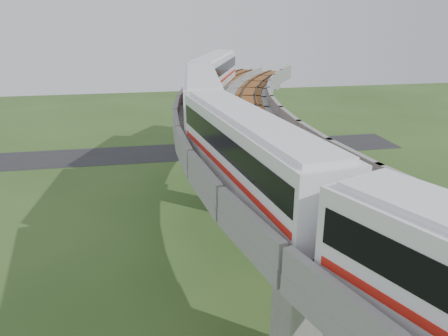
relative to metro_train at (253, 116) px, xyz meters
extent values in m
plane|color=#2E4B1E|center=(-0.38, 1.98, -12.31)|extent=(160.00, 160.00, 0.00)
cube|color=gray|center=(13.62, -0.02, -12.29)|extent=(18.00, 26.00, 0.04)
cube|color=#232326|center=(-0.38, 31.98, -12.29)|extent=(60.00, 8.00, 0.03)
cube|color=#99968E|center=(8.74, 33.78, -8.11)|extent=(2.86, 2.93, 8.40)
cube|color=#99968E|center=(8.74, 33.78, -3.31)|extent=(7.21, 5.74, 1.20)
cube|color=#99968E|center=(0.53, 12.40, -8.11)|extent=(2.35, 2.51, 8.40)
cube|color=#99968E|center=(0.53, 12.40, -3.31)|extent=(7.31, 3.58, 1.20)
cube|color=#99968E|center=(0.53, -8.44, -8.11)|extent=(2.35, 2.51, 8.40)
cube|color=#99968E|center=(0.53, -8.44, -3.31)|extent=(7.31, 3.58, 1.20)
cube|color=gray|center=(5.81, 28.52, -2.31)|extent=(16.42, 20.91, 0.80)
cube|color=gray|center=(1.95, 30.42, -1.41)|extent=(8.66, 17.08, 1.00)
cube|color=gray|center=(9.66, 26.62, -1.41)|extent=(8.66, 17.08, 1.00)
cube|color=brown|center=(3.83, 29.49, -1.85)|extent=(10.68, 18.08, 0.12)
cube|color=black|center=(3.83, 29.49, -1.73)|extent=(9.69, 17.59, 0.12)
cube|color=brown|center=(7.78, 27.55, -1.85)|extent=(10.68, 18.08, 0.12)
cube|color=black|center=(7.78, 27.55, -1.73)|extent=(9.69, 17.59, 0.12)
cube|color=gray|center=(0.32, 11.11, -2.31)|extent=(11.77, 20.03, 0.80)
cube|color=gray|center=(-3.93, 11.76, -1.41)|extent=(3.22, 18.71, 1.00)
cube|color=gray|center=(4.57, 10.46, -1.41)|extent=(3.22, 18.71, 1.00)
cube|color=brown|center=(-1.86, 11.44, -1.85)|extent=(5.44, 19.05, 0.12)
cube|color=black|center=(-1.86, 11.44, -1.73)|extent=(4.35, 18.88, 0.12)
cube|color=brown|center=(2.49, 10.77, -1.85)|extent=(5.44, 19.05, 0.12)
cube|color=black|center=(2.49, 10.77, -1.73)|extent=(4.35, 18.88, 0.12)
cube|color=gray|center=(0.32, -7.15, -2.31)|extent=(11.77, 20.03, 0.80)
cube|color=gray|center=(-3.93, -7.80, -1.41)|extent=(3.22, 18.71, 1.00)
cube|color=gray|center=(4.57, -6.49, -1.41)|extent=(3.22, 18.71, 1.00)
cube|color=brown|center=(-1.86, -7.48, -1.85)|extent=(5.44, 19.05, 0.12)
cube|color=black|center=(-1.86, -7.48, -1.73)|extent=(4.35, 18.88, 0.12)
cube|color=brown|center=(2.49, -6.81, -1.85)|extent=(5.44, 19.05, 0.12)
cube|color=black|center=(2.49, -6.81, -1.73)|extent=(4.35, 18.88, 0.12)
cube|color=white|center=(-1.92, -7.03, -0.07)|extent=(4.85, 15.23, 3.20)
cube|color=white|center=(-1.92, -7.03, 1.63)|extent=(4.20, 14.41, 0.22)
cube|color=black|center=(-1.92, -7.03, 0.38)|extent=(4.82, 14.65, 1.15)
cube|color=red|center=(-1.92, -7.03, -0.82)|extent=(4.82, 14.65, 0.30)
cube|color=black|center=(-1.92, -7.03, -1.53)|extent=(3.73, 12.89, 0.28)
cube|color=white|center=(-2.24, 8.52, -0.07)|extent=(4.26, 15.20, 3.20)
cube|color=white|center=(-2.24, 8.52, 1.63)|extent=(3.65, 14.40, 0.22)
cube|color=black|center=(-2.24, 8.52, 0.38)|extent=(4.26, 14.61, 1.15)
cube|color=red|center=(-2.24, 8.52, -0.82)|extent=(4.26, 14.61, 0.30)
cube|color=black|center=(-2.24, 8.52, -1.53)|extent=(3.23, 12.88, 0.28)
cube|color=white|center=(1.32, 23.67, -0.07)|extent=(7.76, 15.00, 3.20)
cube|color=white|center=(1.32, 23.67, 1.63)|extent=(6.99, 14.11, 0.22)
cube|color=black|center=(1.32, 23.67, 0.38)|extent=(7.61, 14.46, 1.15)
cube|color=red|center=(1.32, 23.67, -0.82)|extent=(7.61, 14.46, 0.30)
cube|color=black|center=(1.32, 23.67, -1.53)|extent=(6.23, 12.61, 0.28)
cylinder|color=#2D382D|center=(11.87, 21.27, -11.56)|extent=(0.08, 0.08, 1.50)
cube|color=#2D382D|center=(11.00, 18.96, -11.56)|extent=(1.69, 4.77, 1.40)
cylinder|color=#2D382D|center=(10.24, 16.61, -11.56)|extent=(0.08, 0.08, 1.50)
cube|color=#2D382D|center=(9.60, 14.22, -11.56)|extent=(1.23, 4.91, 1.40)
cylinder|color=#2D382D|center=(9.07, 11.81, -11.56)|extent=(0.08, 0.08, 1.50)
cube|color=#2D382D|center=(8.65, 9.37, -11.56)|extent=(0.75, 4.99, 1.40)
cylinder|color=#2D382D|center=(8.36, 6.92, -11.56)|extent=(0.08, 0.08, 1.50)
cube|color=#2D382D|center=(8.18, 4.45, -11.56)|extent=(0.27, 5.04, 1.40)
cylinder|color=#2D382D|center=(8.12, 1.98, -11.56)|extent=(0.08, 0.08, 1.50)
cube|color=#2D382D|center=(8.18, -0.49, -11.56)|extent=(0.27, 5.04, 1.40)
cylinder|color=#2D382D|center=(8.36, -2.95, -11.56)|extent=(0.08, 0.08, 1.50)
cube|color=#2D382D|center=(8.65, -5.41, -11.56)|extent=(0.75, 4.99, 1.40)
cylinder|color=#2D382D|center=(9.07, -7.84, -11.56)|extent=(0.08, 0.08, 1.50)
cylinder|color=#382314|center=(10.72, 25.27, -11.54)|extent=(0.18, 0.18, 1.55)
ellipsoid|color=#173410|center=(10.72, 25.27, -9.94)|extent=(2.75, 2.75, 2.34)
cylinder|color=#382314|center=(7.35, 13.76, -11.54)|extent=(0.18, 0.18, 1.53)
ellipsoid|color=#173410|center=(7.35, 13.76, -10.18)|extent=(2.00, 2.00, 1.70)
cylinder|color=#382314|center=(6.80, 6.43, -11.57)|extent=(0.18, 0.18, 1.47)
ellipsoid|color=#173410|center=(6.80, 6.43, -10.27)|extent=(1.88, 1.88, 1.60)
cylinder|color=#382314|center=(7.05, -1.93, -11.70)|extent=(0.18, 0.18, 1.21)
ellipsoid|color=#173410|center=(7.05, -1.93, -10.21)|extent=(2.95, 2.95, 2.51)
imported|color=white|center=(8.89, -7.85, -11.75)|extent=(1.58, 3.16, 1.03)
imported|color=black|center=(15.55, 2.18, -11.73)|extent=(3.85, 2.00, 1.07)
camera|label=1|loc=(-6.87, -26.84, 6.39)|focal=35.00mm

